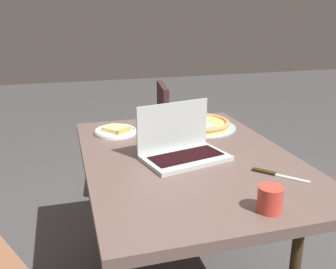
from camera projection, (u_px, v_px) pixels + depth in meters
name	position (u px, v px, depth m)	size (l,w,h in m)	color
dining_table	(188.00, 168.00, 1.63)	(1.24, 0.88, 0.72)	brown
laptop	(181.00, 147.00, 1.57)	(0.29, 0.38, 0.22)	#ACB4B3
pizza_plate	(116.00, 131.00, 1.89)	(0.21, 0.21, 0.04)	white
pizza_tray	(199.00, 124.00, 1.98)	(0.39, 0.39, 0.04)	#96A7AB
table_knife	(274.00, 174.00, 1.41)	(0.17, 0.16, 0.01)	#BAB7C1
drink_cup	(270.00, 199.00, 1.15)	(0.08, 0.08, 0.08)	#C53D2F
chair_far	(148.00, 134.00, 2.63)	(0.43, 0.43, 0.83)	#382020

